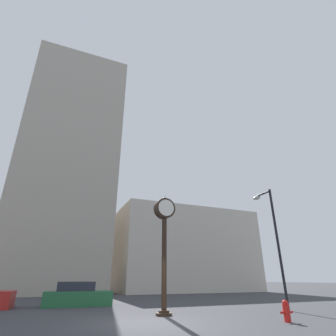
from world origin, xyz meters
The scene contains 7 objects.
ground_plane centered at (0.00, 0.00, 0.00)m, with size 200.00×200.00×0.00m, color #38383D.
building_tall_tower centered at (-3.71, 24.00, 14.89)m, with size 11.23×12.00×29.78m.
building_storefront_row centered at (12.60, 24.00, 5.08)m, with size 18.11×12.00×10.15m.
street_clock centered at (1.26, 1.64, 3.65)m, with size 1.03×0.73×5.52m.
car_green centered at (-2.01, 7.74, 0.58)m, with size 4.01×1.93×1.36m.
fire_hydrant_near centered at (4.93, -1.92, 0.39)m, with size 0.57×0.25×0.77m.
street_lamp_right centered at (7.89, 1.33, 4.34)m, with size 0.36×1.57×6.55m.
Camera 1 is at (-3.64, -10.77, 1.53)m, focal length 28.00 mm.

